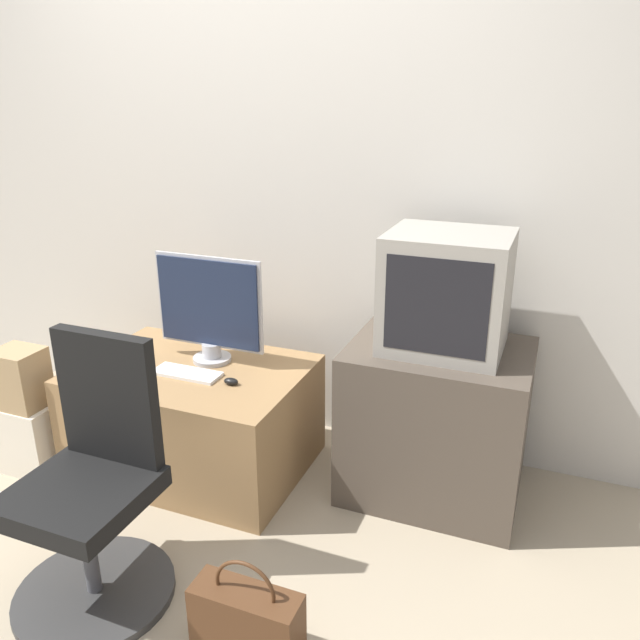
# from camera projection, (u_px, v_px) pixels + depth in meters

# --- Properties ---
(ground_plane) EXTENTS (12.00, 12.00, 0.00)m
(ground_plane) POSITION_uv_depth(u_px,v_px,m) (110.00, 579.00, 2.24)
(ground_plane) COLOR tan
(wall_back) EXTENTS (4.40, 0.05, 2.60)m
(wall_back) POSITION_uv_depth(u_px,v_px,m) (264.00, 169.00, 2.94)
(wall_back) COLOR beige
(wall_back) RESTS_ON ground_plane
(desk) EXTENTS (1.00, 0.71, 0.49)m
(desk) POSITION_uv_depth(u_px,v_px,m) (195.00, 417.00, 2.85)
(desk) COLOR #937047
(desk) RESTS_ON ground_plane
(side_stand) EXTENTS (0.73, 0.55, 0.67)m
(side_stand) POSITION_uv_depth(u_px,v_px,m) (435.00, 421.00, 2.63)
(side_stand) COLOR #4C4238
(side_stand) RESTS_ON ground_plane
(main_monitor) EXTENTS (0.52, 0.17, 0.49)m
(main_monitor) POSITION_uv_depth(u_px,v_px,m) (209.00, 309.00, 2.75)
(main_monitor) COLOR #B2B2B7
(main_monitor) RESTS_ON desk
(keyboard) EXTENTS (0.30, 0.11, 0.01)m
(keyboard) POSITION_uv_depth(u_px,v_px,m) (187.00, 373.00, 2.70)
(keyboard) COLOR white
(keyboard) RESTS_ON desk
(mouse) EXTENTS (0.06, 0.04, 0.03)m
(mouse) POSITION_uv_depth(u_px,v_px,m) (231.00, 381.00, 2.60)
(mouse) COLOR black
(mouse) RESTS_ON desk
(crt_tv) EXTENTS (0.47, 0.41, 0.47)m
(crt_tv) POSITION_uv_depth(u_px,v_px,m) (446.00, 292.00, 2.44)
(crt_tv) COLOR gray
(crt_tv) RESTS_ON side_stand
(office_chair) EXTENTS (0.54, 0.54, 0.91)m
(office_chair) POSITION_uv_depth(u_px,v_px,m) (93.00, 498.00, 2.08)
(office_chair) COLOR #333333
(office_chair) RESTS_ON ground_plane
(cardboard_box_lower) EXTENTS (0.26, 0.19, 0.33)m
(cardboard_box_lower) POSITION_uv_depth(u_px,v_px,m) (31.00, 437.00, 2.84)
(cardboard_box_lower) COLOR beige
(cardboard_box_lower) RESTS_ON ground_plane
(cardboard_box_upper) EXTENTS (0.20, 0.17, 0.27)m
(cardboard_box_upper) POSITION_uv_depth(u_px,v_px,m) (21.00, 378.00, 2.73)
(cardboard_box_upper) COLOR #A3845B
(cardboard_box_upper) RESTS_ON cardboard_box_lower
(handbag) EXTENTS (0.34, 0.12, 0.35)m
(handbag) POSITION_uv_depth(u_px,v_px,m) (247.00, 622.00, 1.90)
(handbag) COLOR #4C2D19
(handbag) RESTS_ON ground_plane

